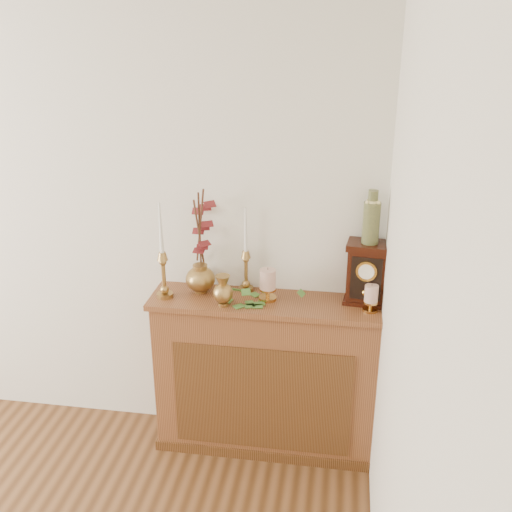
% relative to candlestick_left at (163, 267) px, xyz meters
% --- Properties ---
extents(console_shelf, '(1.24, 0.34, 0.93)m').
position_rel_candlestick_left_xyz_m(console_shelf, '(0.54, 0.04, -0.66)').
color(console_shelf, brown).
rests_on(console_shelf, ground).
extents(candlestick_left, '(0.09, 0.09, 0.52)m').
position_rel_candlestick_left_xyz_m(candlestick_left, '(0.00, 0.00, 0.00)').
color(candlestick_left, '#AA8344').
rests_on(candlestick_left, console_shelf).
extents(candlestick_center, '(0.08, 0.08, 0.47)m').
position_rel_candlestick_left_xyz_m(candlestick_center, '(0.41, 0.15, -0.02)').
color(candlestick_center, '#AA8344').
rests_on(candlestick_center, console_shelf).
extents(bud_vase, '(0.10, 0.10, 0.17)m').
position_rel_candlestick_left_xyz_m(bud_vase, '(0.33, -0.05, -0.09)').
color(bud_vase, '#AA8344').
rests_on(bud_vase, console_shelf).
extents(ginger_jar, '(0.24, 0.26, 0.59)m').
position_rel_candlestick_left_xyz_m(ginger_jar, '(0.18, 0.13, 0.09)').
color(ginger_jar, '#AA8344').
rests_on(ginger_jar, console_shelf).
extents(pillar_candle_left, '(0.09, 0.09, 0.18)m').
position_rel_candlestick_left_xyz_m(pillar_candle_left, '(0.55, 0.05, -0.08)').
color(pillar_candle_left, '#B78640').
rests_on(pillar_candle_left, console_shelf).
extents(pillar_candle_right, '(0.08, 0.08, 0.15)m').
position_rel_candlestick_left_xyz_m(pillar_candle_right, '(1.08, 0.00, -0.09)').
color(pillar_candle_right, '#B78640').
rests_on(pillar_candle_right, console_shelf).
extents(ivy_garland, '(0.39, 0.19, 0.09)m').
position_rel_candlestick_left_xyz_m(ivy_garland, '(0.56, -0.00, -0.16)').
color(ivy_garland, '#42732B').
rests_on(ivy_garland, console_shelf).
extents(mantel_clock, '(0.24, 0.18, 0.33)m').
position_rel_candlestick_left_xyz_m(mantel_clock, '(1.06, 0.10, -0.01)').
color(mantel_clock, '#35150A').
rests_on(mantel_clock, console_shelf).
extents(ceramic_vase, '(0.09, 0.09, 0.27)m').
position_rel_candlestick_left_xyz_m(ceramic_vase, '(1.06, 0.11, 0.28)').
color(ceramic_vase, '#193326').
rests_on(ceramic_vase, mantel_clock).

